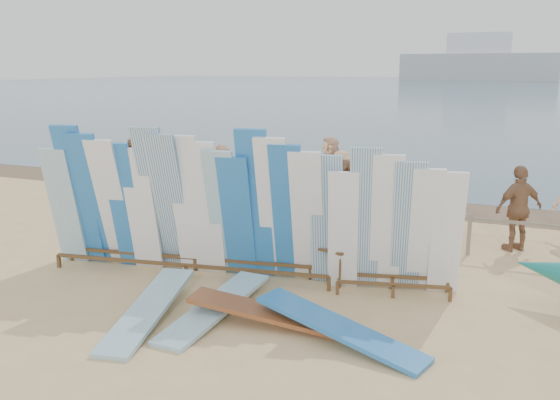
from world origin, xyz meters
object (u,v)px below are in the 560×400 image
at_px(beach_chair_left, 311,219).
at_px(beachgoer_3, 341,179).
at_px(beachgoer_11, 222,168).
at_px(flat_board_c, 273,325).
at_px(side_surfboard_rack, 395,229).
at_px(flat_board_b, 215,315).
at_px(main_surfboard_rack, 188,209).
at_px(vendor_table, 331,262).
at_px(beach_chair_right, 346,224).
at_px(beachgoer_4, 346,196).
at_px(flat_board_a, 149,320).
at_px(flat_board_d, 339,342).
at_px(beachgoer_extra_1, 131,163).
at_px(beachgoer_5, 330,168).
at_px(beachgoer_6, 378,185).
at_px(beachgoer_10, 519,208).
at_px(beachgoer_2, 224,177).
at_px(stroller, 439,219).

bearing_deg(beach_chair_left, beachgoer_3, 124.35).
bearing_deg(beachgoer_11, flat_board_c, 110.27).
height_order(side_surfboard_rack, flat_board_b, side_surfboard_rack).
relative_size(side_surfboard_rack, beach_chair_left, 3.28).
bearing_deg(beachgoer_11, main_surfboard_rack, 101.35).
distance_m(vendor_table, beach_chair_right, 3.33).
relative_size(beachgoer_11, beachgoer_4, 0.88).
height_order(flat_board_a, beach_chair_right, beach_chair_right).
relative_size(flat_board_d, flat_board_c, 1.00).
bearing_deg(vendor_table, side_surfboard_rack, 8.37).
relative_size(beachgoer_extra_1, beachgoer_5, 0.86).
distance_m(beach_chair_left, beachgoer_11, 5.12).
bearing_deg(beachgoer_6, flat_board_b, 27.12).
xyz_separation_m(beachgoer_5, beachgoer_6, (1.91, -1.77, -0.06)).
distance_m(beachgoer_extra_1, beachgoer_10, 12.23).
distance_m(flat_board_d, beachgoer_extra_1, 12.83).
distance_m(flat_board_d, beachgoer_10, 6.21).
bearing_deg(beachgoer_10, beach_chair_right, -36.69).
bearing_deg(flat_board_c, beachgoer_11, 27.70).
distance_m(beach_chair_right, beachgoer_5, 3.99).
relative_size(flat_board_c, beachgoer_3, 1.66).
height_order(flat_board_b, flat_board_c, flat_board_c).
bearing_deg(flat_board_a, beachgoer_11, 100.06).
height_order(flat_board_c, beachgoer_3, beachgoer_3).
height_order(beachgoer_3, beachgoer_11, beachgoer_3).
distance_m(flat_board_a, beachgoer_extra_1, 11.07).
bearing_deg(flat_board_b, beach_chair_right, 87.31).
bearing_deg(beachgoer_4, side_surfboard_rack, 4.22).
bearing_deg(beachgoer_4, vendor_table, -11.52).
relative_size(main_surfboard_rack, beachgoer_2, 3.40).
height_order(vendor_table, beach_chair_left, vendor_table).
xyz_separation_m(main_surfboard_rack, beachgoer_5, (0.27, 7.57, -0.35)).
distance_m(vendor_table, beach_chair_left, 3.73).
bearing_deg(side_surfboard_rack, beachgoer_2, 127.03).
relative_size(beachgoer_10, beachgoer_5, 0.99).
relative_size(flat_board_c, beachgoer_extra_1, 1.67).
bearing_deg(beachgoer_5, main_surfboard_rack, -16.21).
xyz_separation_m(vendor_table, beachgoer_4, (-0.79, 3.41, 0.51)).
relative_size(beachgoer_3, beachgoer_extra_1, 1.00).
distance_m(beachgoer_11, beachgoer_2, 2.05).
bearing_deg(beachgoer_5, flat_board_d, 5.20).
bearing_deg(flat_board_d, beachgoer_extra_1, 65.07).
relative_size(side_surfboard_rack, beachgoer_5, 1.40).
bearing_deg(beachgoer_2, beachgoer_extra_1, 51.53).
xyz_separation_m(beachgoer_5, beachgoer_2, (-2.40, -2.25, -0.08)).
height_order(vendor_table, flat_board_b, vendor_table).
distance_m(beach_chair_right, stroller, 2.15).
distance_m(vendor_table, beachgoer_11, 8.58).
height_order(beachgoer_11, beachgoer_4, beachgoer_4).
height_order(flat_board_d, beach_chair_left, beach_chair_left).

